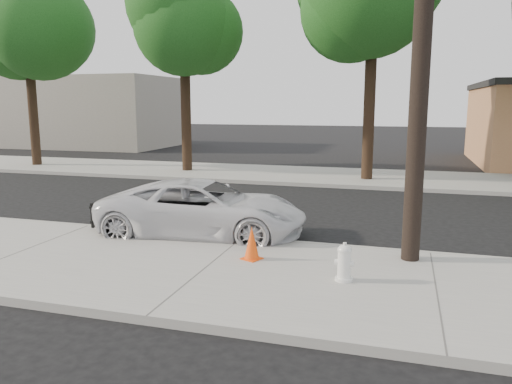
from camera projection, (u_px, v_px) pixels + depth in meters
The scene contains 12 objects.
ground at pixel (267, 223), 13.22m from camera, with size 120.00×120.00×0.00m, color black.
near_sidewalk at pixel (205, 272), 9.15m from camera, with size 90.00×4.40×0.15m, color gray.
far_sidewalk at pixel (320, 176), 21.23m from camera, with size 90.00×5.00×0.15m, color gray.
curb_near at pixel (243, 240), 11.22m from camera, with size 90.00×0.12×0.16m, color #9E9B93.
building_far at pixel (80, 112), 37.27m from camera, with size 14.00×8.00×5.00m, color gray.
utility_pole at pixel (424, 13), 8.84m from camera, with size 1.40×0.34×9.00m.
tree_a at pixel (28, 30), 23.36m from camera, with size 4.65×4.50×9.00m.
tree_b at pixel (187, 32), 21.38m from camera, with size 4.34×4.20×8.45m.
tree_c at pixel (379, 0), 18.60m from camera, with size 4.96×4.80×9.55m.
police_cruiser at pixel (203, 209), 11.74m from camera, with size 2.23×4.84×1.35m, color silver.
fire_hydrant at pixel (344, 263), 8.42m from camera, with size 0.33×0.30×0.63m.
traffic_cone at pixel (252, 243), 9.59m from camera, with size 0.44×0.44×0.65m.
Camera 1 is at (3.39, -12.42, 3.11)m, focal length 35.00 mm.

